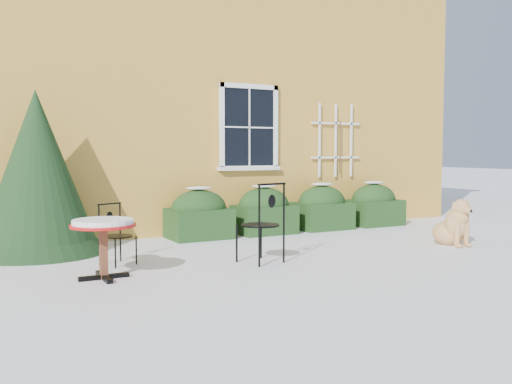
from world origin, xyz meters
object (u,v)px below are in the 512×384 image
dog (454,226)px  bistro_table (103,229)px  patio_chair_near (263,223)px  patio_chair_far (116,234)px  evergreen_shrub (38,188)px

dog → bistro_table: bearing=-175.2°
patio_chair_near → patio_chair_far: (-1.78, 0.84, -0.14)m
patio_chair_near → dog: (3.43, -0.19, -0.23)m
bistro_table → patio_chair_far: patio_chair_far is taller
evergreen_shrub → patio_chair_near: (2.58, -2.25, -0.43)m
patio_chair_near → dog: patio_chair_near is taller
bistro_table → dog: bearing=-2.2°
patio_chair_near → bistro_table: bearing=-14.8°
evergreen_shrub → bistro_table: bearing=-79.0°
evergreen_shrub → patio_chair_far: bearing=-60.7°
evergreen_shrub → dog: bearing=-22.1°
evergreen_shrub → patio_chair_far: 1.72m
evergreen_shrub → dog: (6.01, -2.45, -0.66)m
bistro_table → dog: dog is taller
bistro_table → patio_chair_near: 2.15m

